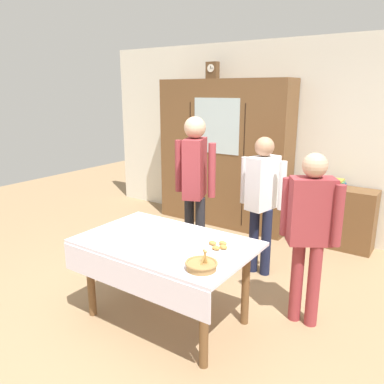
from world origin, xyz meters
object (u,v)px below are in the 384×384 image
book_stack (338,183)px  bread_basket (201,265)px  tea_cup_near_left (191,235)px  tea_cup_far_right (154,251)px  wall_cabinet (223,154)px  spoon_center (219,238)px  person_behind_table_left (262,193)px  pastry_plate (218,247)px  spoon_near_left (95,239)px  dining_table (164,254)px  person_beside_shelf (195,178)px  bookshelf_low (334,217)px  tea_cup_far_left (137,233)px  tea_cup_center (161,243)px  mantel_clock (213,70)px  person_behind_table_right (310,224)px

book_stack → bread_basket: bearing=-94.6°
tea_cup_near_left → tea_cup_far_right: size_ratio=1.00×
wall_cabinet → spoon_center: 2.58m
tea_cup_near_left → person_behind_table_left: size_ratio=0.08×
pastry_plate → wall_cabinet: bearing=119.0°
bread_basket → spoon_center: size_ratio=2.02×
person_behind_table_left → bread_basket: bearing=-81.1°
book_stack → bread_basket: (-0.23, -2.88, -0.06)m
tea_cup_near_left → spoon_near_left: (-0.67, -0.50, -0.02)m
dining_table → spoon_center: (0.35, 0.36, 0.12)m
tea_cup_near_left → bread_basket: (0.41, -0.46, 0.01)m
person_beside_shelf → book_stack: bearing=54.5°
bookshelf_low → person_behind_table_left: size_ratio=0.64×
tea_cup_far_left → tea_cup_far_right: (0.37, -0.22, 0.00)m
tea_cup_near_left → person_beside_shelf: 1.00m
tea_cup_center → spoon_center: (0.31, 0.42, -0.02)m
bread_basket → bookshelf_low: bearing=85.4°
tea_cup_center → spoon_center: 0.53m
tea_cup_center → tea_cup_far_right: 0.18m
tea_cup_near_left → person_behind_table_left: person_behind_table_left is taller
person_beside_shelf → person_behind_table_left: bearing=25.6°
bookshelf_low → tea_cup_far_left: (-1.05, -2.66, 0.39)m
wall_cabinet → tea_cup_far_right: wall_cabinet is taller
tea_cup_far_right → pastry_plate: 0.53m
wall_cabinet → pastry_plate: bearing=-61.0°
wall_cabinet → tea_cup_far_left: size_ratio=16.73×
tea_cup_far_left → tea_cup_center: 0.31m
tea_cup_far_right → bread_basket: (0.45, -0.00, 0.01)m
tea_cup_near_left → tea_cup_far_right: same height
spoon_near_left → dining_table: bearing=28.5°
book_stack → person_beside_shelf: bearing=-125.5°
bookshelf_low → spoon_near_left: bearing=-114.1°
mantel_clock → spoon_center: 3.07m
person_beside_shelf → person_behind_table_right: person_beside_shelf is taller
mantel_clock → person_behind_table_right: mantel_clock is taller
mantel_clock → bread_basket: mantel_clock is taller
tea_cup_far_right → dining_table: bearing=111.0°
bread_basket → wall_cabinet: bearing=117.1°
person_behind_table_right → bread_basket: bearing=-117.5°
tea_cup_far_right → person_beside_shelf: bearing=110.0°
wall_cabinet → bread_basket: bearing=-62.9°
tea_cup_far_left → pastry_plate: (0.73, 0.18, -0.01)m
bread_basket → tea_cup_near_left: bearing=131.5°
bread_basket → person_beside_shelf: person_beside_shelf is taller
spoon_near_left → book_stack: bearing=65.9°
bookshelf_low → person_behind_table_right: 2.04m
tea_cup_far_left → tea_cup_far_right: 0.43m
person_behind_table_left → person_beside_shelf: size_ratio=0.88×
tea_cup_far_left → person_behind_table_right: person_behind_table_right is taller
bookshelf_low → tea_cup_near_left: bearing=-104.7°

